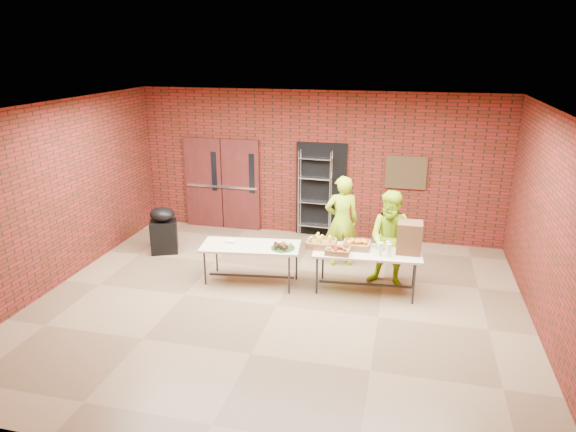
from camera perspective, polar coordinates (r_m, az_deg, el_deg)
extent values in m
cube|color=brown|center=(8.61, -1.22, -10.02)|extent=(8.00, 7.00, 0.04)
cube|color=silver|center=(7.62, -1.38, 11.93)|extent=(8.00, 7.00, 0.04)
cube|color=maroon|center=(11.29, 3.28, 5.70)|extent=(8.00, 0.04, 3.20)
cube|color=maroon|center=(4.94, -12.00, -12.21)|extent=(8.00, 0.04, 3.20)
cube|color=maroon|center=(9.76, -24.77, 1.97)|extent=(0.04, 7.00, 3.20)
cube|color=maroon|center=(8.00, 27.78, -1.86)|extent=(0.04, 7.00, 3.20)
cube|color=#4F1617|center=(12.09, -9.31, 3.66)|extent=(0.88, 0.08, 2.10)
cube|color=#4F1617|center=(11.77, -5.26, 3.43)|extent=(0.88, 0.08, 2.10)
cube|color=black|center=(11.87, -8.22, 4.93)|extent=(0.12, 0.02, 0.90)
cube|color=black|center=(11.57, -4.06, 4.73)|extent=(0.12, 0.02, 0.90)
cube|color=silver|center=(11.88, -7.40, 3.24)|extent=(1.70, 0.04, 0.05)
cube|color=black|center=(11.35, 3.68, 2.90)|extent=(1.10, 0.06, 2.10)
cube|color=#3B2E17|center=(11.06, 12.97, 4.73)|extent=(0.85, 0.04, 0.70)
cube|color=beige|center=(9.14, -4.17, -3.37)|extent=(1.82, 0.95, 0.04)
cube|color=#2A2A2E|center=(9.37, -4.09, -6.66)|extent=(1.54, 0.24, 0.03)
cylinder|color=#2A2A2E|center=(9.78, -7.94, -4.28)|extent=(0.03, 0.03, 0.68)
cylinder|color=#2A2A2E|center=(9.35, 0.95, -5.18)|extent=(0.03, 0.03, 0.68)
cylinder|color=#2A2A2E|center=(9.28, -9.23, -5.61)|extent=(0.03, 0.03, 0.68)
cylinder|color=#2A2A2E|center=(8.84, 0.12, -6.64)|extent=(0.03, 0.03, 0.68)
cube|color=beige|center=(8.88, 8.78, -3.99)|extent=(1.88, 0.90, 0.04)
cube|color=#2A2A2E|center=(9.13, 8.59, -7.52)|extent=(1.62, 0.17, 0.03)
cylinder|color=#2A2A2E|center=(9.39, 3.90, -5.01)|extent=(0.04, 0.04, 0.71)
cylinder|color=#2A2A2E|center=(9.29, 13.83, -5.81)|extent=(0.04, 0.04, 0.71)
cylinder|color=#2A2A2E|center=(8.84, 3.22, -6.53)|extent=(0.04, 0.04, 0.71)
cylinder|color=#2A2A2E|center=(8.74, 13.81, -7.41)|extent=(0.04, 0.04, 0.71)
cube|color=olive|center=(8.95, 3.75, -3.22)|extent=(0.50, 0.39, 0.08)
cube|color=olive|center=(8.96, 7.64, -3.35)|extent=(0.46, 0.36, 0.07)
cube|color=olive|center=(8.70, 5.55, -3.97)|extent=(0.40, 0.31, 0.06)
cylinder|color=#124418|center=(8.97, -0.57, -3.56)|extent=(0.42, 0.42, 0.02)
cube|color=silver|center=(9.26, -6.36, -2.84)|extent=(0.17, 0.11, 0.06)
cube|color=brown|center=(8.86, 13.33, -2.33)|extent=(0.41, 0.37, 0.54)
cylinder|color=silver|center=(8.68, 10.22, -3.65)|extent=(0.08, 0.08, 0.23)
cylinder|color=silver|center=(8.67, 11.15, -3.75)|extent=(0.08, 0.08, 0.23)
cylinder|color=silver|center=(8.80, 10.97, -3.44)|extent=(0.07, 0.07, 0.21)
cube|color=black|center=(10.89, -13.60, -2.23)|extent=(0.66, 0.61, 0.68)
ellipsoid|color=black|center=(10.73, -13.79, 0.18)|extent=(0.65, 0.61, 0.29)
imported|color=#98CB16|center=(9.85, 5.98, -0.58)|extent=(0.75, 0.61, 1.78)
imported|color=#98CB16|center=(9.12, 11.47, -2.59)|extent=(0.97, 0.82, 1.74)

